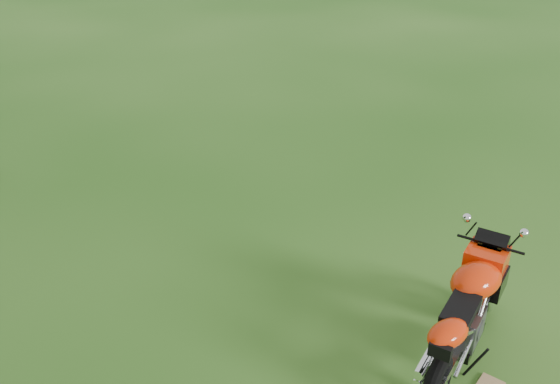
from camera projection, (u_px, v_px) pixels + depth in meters
ground at (327, 239)px, 6.65m from camera, size 120.00×120.00×0.00m
sport_motorcycle at (467, 309)px, 4.82m from camera, size 1.79×1.01×1.05m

